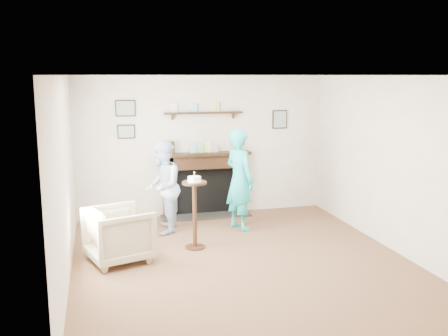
{
  "coord_description": "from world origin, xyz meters",
  "views": [
    {
      "loc": [
        -1.85,
        -6.2,
        2.5
      ],
      "look_at": [
        -0.02,
        0.9,
        1.14
      ],
      "focal_mm": 40.0,
      "sensor_mm": 36.0,
      "label": 1
    }
  ],
  "objects_px": {
    "armchair": "(120,260)",
    "pedestal_table": "(195,201)",
    "man": "(164,232)",
    "woman": "(239,229)"
  },
  "relations": [
    {
      "from": "armchair",
      "to": "pedestal_table",
      "type": "distance_m",
      "value": 1.32
    },
    {
      "from": "woman",
      "to": "pedestal_table",
      "type": "distance_m",
      "value": 1.35
    },
    {
      "from": "man",
      "to": "pedestal_table",
      "type": "xyz_separation_m",
      "value": [
        0.35,
        -0.86,
        0.7
      ]
    },
    {
      "from": "armchair",
      "to": "woman",
      "type": "relative_size",
      "value": 0.49
    },
    {
      "from": "pedestal_table",
      "to": "armchair",
      "type": "bearing_deg",
      "value": -167.43
    },
    {
      "from": "man",
      "to": "woman",
      "type": "height_order",
      "value": "woman"
    },
    {
      "from": "armchair",
      "to": "woman",
      "type": "bearing_deg",
      "value": -80.88
    },
    {
      "from": "woman",
      "to": "man",
      "type": "bearing_deg",
      "value": 62.33
    },
    {
      "from": "armchair",
      "to": "pedestal_table",
      "type": "bearing_deg",
      "value": -94.6
    },
    {
      "from": "woman",
      "to": "pedestal_table",
      "type": "relative_size",
      "value": 1.45
    }
  ]
}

